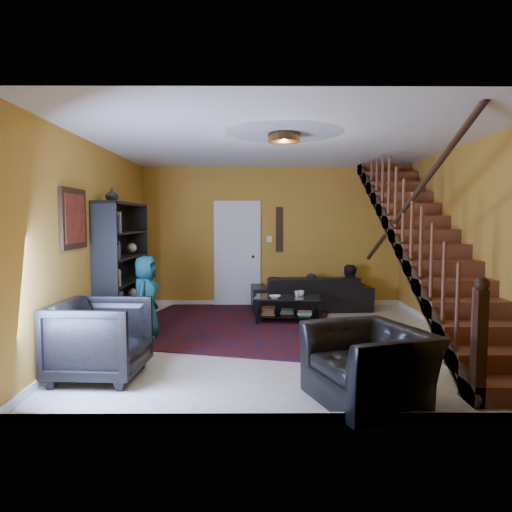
# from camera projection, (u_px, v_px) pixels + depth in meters

# --- Properties ---
(floor) EXTENTS (5.50, 5.50, 0.00)m
(floor) POSITION_uv_depth(u_px,v_px,m) (279.00, 340.00, 6.61)
(floor) COLOR beige
(floor) RESTS_ON ground
(room) EXTENTS (5.50, 5.50, 5.50)m
(room) POSITION_uv_depth(u_px,v_px,m) (198.00, 317.00, 7.92)
(room) COLOR #C77E2C
(room) RESTS_ON ground
(staircase) EXTENTS (0.95, 5.02, 3.18)m
(staircase) POSITION_uv_depth(u_px,v_px,m) (428.00, 244.00, 6.51)
(staircase) COLOR brown
(staircase) RESTS_ON floor
(bookshelf) EXTENTS (0.35, 1.80, 2.00)m
(bookshelf) POSITION_uv_depth(u_px,v_px,m) (124.00, 270.00, 7.12)
(bookshelf) COLOR black
(bookshelf) RESTS_ON floor
(door) EXTENTS (0.82, 0.05, 2.05)m
(door) POSITION_uv_depth(u_px,v_px,m) (237.00, 255.00, 9.24)
(door) COLOR silver
(door) RESTS_ON floor
(framed_picture) EXTENTS (0.04, 0.74, 0.74)m
(framed_picture) POSITION_uv_depth(u_px,v_px,m) (74.00, 219.00, 5.56)
(framed_picture) COLOR maroon
(framed_picture) RESTS_ON room
(wall_hanging) EXTENTS (0.14, 0.03, 0.90)m
(wall_hanging) POSITION_uv_depth(u_px,v_px,m) (279.00, 229.00, 9.21)
(wall_hanging) COLOR black
(wall_hanging) RESTS_ON room
(ceiling_fixture) EXTENTS (0.40, 0.40, 0.10)m
(ceiling_fixture) POSITION_uv_depth(u_px,v_px,m) (284.00, 138.00, 5.60)
(ceiling_fixture) COLOR #3F2814
(ceiling_fixture) RESTS_ON room
(rug) EXTENTS (3.94, 4.27, 0.02)m
(rug) POSITION_uv_depth(u_px,v_px,m) (227.00, 323.00, 7.65)
(rug) COLOR #410D0B
(rug) RESTS_ON floor
(sofa) EXTENTS (2.33, 1.02, 0.67)m
(sofa) POSITION_uv_depth(u_px,v_px,m) (310.00, 292.00, 8.88)
(sofa) COLOR black
(sofa) RESTS_ON floor
(armchair_left) EXTENTS (1.01, 0.99, 0.87)m
(armchair_left) POSITION_uv_depth(u_px,v_px,m) (100.00, 339.00, 4.98)
(armchair_left) COLOR black
(armchair_left) RESTS_ON floor
(armchair_right) EXTENTS (1.27, 1.35, 0.71)m
(armchair_right) POSITION_uv_depth(u_px,v_px,m) (369.00, 365.00, 4.34)
(armchair_right) COLOR black
(armchair_right) RESTS_ON floor
(person_adult_a) EXTENTS (0.44, 0.30, 1.15)m
(person_adult_a) POSITION_uv_depth(u_px,v_px,m) (310.00, 302.00, 8.94)
(person_adult_a) COLOR black
(person_adult_a) RESTS_ON sofa
(person_adult_b) EXTENTS (0.70, 0.57, 1.32)m
(person_adult_b) POSITION_uv_depth(u_px,v_px,m) (348.00, 298.00, 8.94)
(person_adult_b) COLOR black
(person_adult_b) RESTS_ON sofa
(person_child) EXTENTS (0.43, 0.62, 1.22)m
(person_child) POSITION_uv_depth(u_px,v_px,m) (146.00, 297.00, 6.66)
(person_child) COLOR #164B56
(person_child) RESTS_ON armchair_left
(coffee_table) EXTENTS (1.19, 0.78, 0.43)m
(coffee_table) POSITION_uv_depth(u_px,v_px,m) (288.00, 307.00, 7.82)
(coffee_table) COLOR black
(coffee_table) RESTS_ON floor
(cup_a) EXTENTS (0.12, 0.12, 0.09)m
(cup_a) POSITION_uv_depth(u_px,v_px,m) (301.00, 293.00, 7.89)
(cup_a) COLOR #999999
(cup_a) RESTS_ON coffee_table
(cup_b) EXTENTS (0.12, 0.12, 0.09)m
(cup_b) POSITION_uv_depth(u_px,v_px,m) (297.00, 293.00, 7.86)
(cup_b) COLOR #999999
(cup_b) RESTS_ON coffee_table
(bowl) EXTENTS (0.21, 0.21, 0.05)m
(bowl) POSITION_uv_depth(u_px,v_px,m) (275.00, 297.00, 7.62)
(bowl) COLOR #999999
(bowl) RESTS_ON coffee_table
(vase) EXTENTS (0.18, 0.18, 0.19)m
(vase) POSITION_uv_depth(u_px,v_px,m) (112.00, 195.00, 6.53)
(vase) COLOR #999999
(vase) RESTS_ON bookshelf
(popcorn_bucket) EXTENTS (0.14, 0.14, 0.15)m
(popcorn_bucket) POSITION_uv_depth(u_px,v_px,m) (129.00, 357.00, 5.46)
(popcorn_bucket) COLOR red
(popcorn_bucket) RESTS_ON rug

